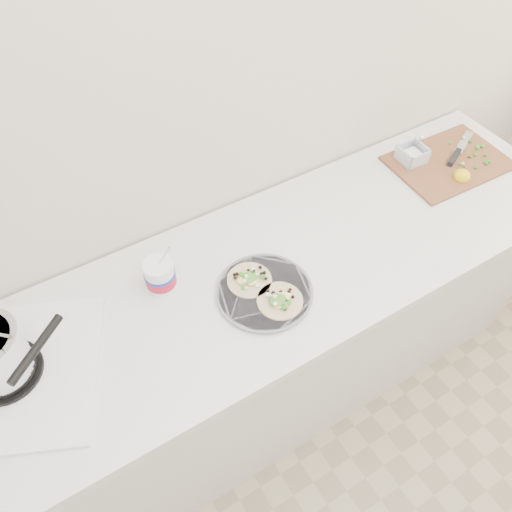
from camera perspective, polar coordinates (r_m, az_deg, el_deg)
counter at (r=1.97m, az=-0.04°, el=-9.87°), size 2.44×0.66×0.90m
taco_plate at (r=1.54m, az=0.97°, el=-3.92°), size 0.30×0.30×0.04m
tub at (r=1.54m, az=-10.85°, el=-1.99°), size 0.10×0.10×0.21m
cutboard at (r=2.10m, az=20.89°, el=10.33°), size 0.45×0.32×0.07m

